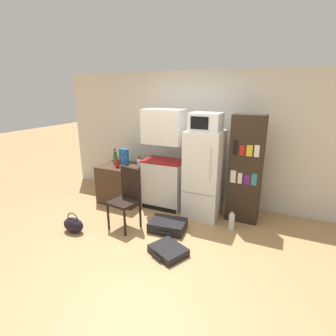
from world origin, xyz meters
The scene contains 19 objects.
ground_plane centered at (0.00, 0.00, 0.00)m, with size 24.00×24.00×0.00m, color tan.
wall_back centered at (0.20, 2.00, 1.26)m, with size 6.40×0.10×2.52m.
side_table centered at (-1.27, 1.24, 0.38)m, with size 0.81×0.71×0.75m.
kitchen_hutch centered at (-0.40, 1.36, 0.85)m, with size 0.76×0.49×1.85m.
refrigerator centered at (0.39, 1.30, 0.77)m, with size 0.60×0.62×1.53m.
microwave centered at (0.39, 1.30, 1.68)m, with size 0.51×0.41×0.29m.
bookshelf centered at (1.07, 1.44, 0.91)m, with size 0.53×0.33×1.81m.
bottle_clear_short centered at (-0.95, 1.37, 0.81)m, with size 0.08×0.08×0.15m.
bottle_ketchup_red centered at (-1.26, 1.08, 0.84)m, with size 0.08×0.08×0.20m.
bottle_blue_soda centered at (-1.11, 1.08, 0.87)m, with size 0.08×0.08×0.29m.
bottle_green_tall centered at (-1.45, 1.29, 0.85)m, with size 0.08×0.08×0.24m.
bottle_amber_beer centered at (-1.01, 1.49, 0.81)m, with size 0.07×0.07×0.15m.
bottle_olive_oil centered at (-1.55, 1.42, 0.87)m, with size 0.07×0.07×0.27m.
cereal_box centered at (-1.29, 1.36, 0.90)m, with size 0.19×0.07×0.30m.
chair centered at (-0.60, 0.41, 0.57)m, with size 0.46×0.47×0.99m.
suitcase_large_flat centered at (0.05, 0.55, 0.08)m, with size 0.61×0.48×0.16m.
suitcase_small_flat centered at (0.33, -0.04, 0.05)m, with size 0.58×0.54×0.11m.
handbag centered at (-1.28, -0.13, 0.12)m, with size 0.36×0.20×0.33m.
water_bottle_front centered at (0.97, 1.04, 0.14)m, with size 0.09×0.09×0.33m.
Camera 1 is at (1.65, -2.87, 2.18)m, focal length 28.00 mm.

